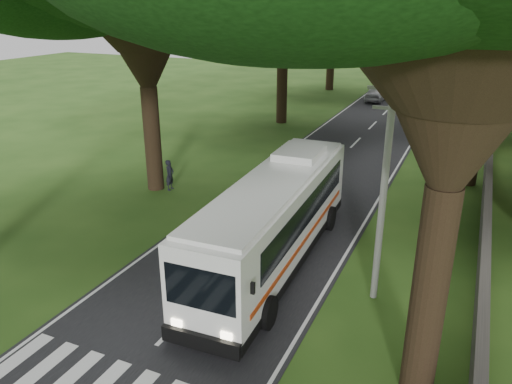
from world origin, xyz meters
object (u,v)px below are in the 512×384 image
(distant_car_c, at_px, (431,80))
(pole_near, at_px, (384,188))
(distant_car_b, at_px, (396,82))
(distant_car_a, at_px, (376,94))
(pedestrian, at_px, (170,175))
(pole_mid, at_px, (441,92))
(coach_bus, at_px, (275,218))
(pole_far, at_px, (460,61))

(distant_car_c, bearing_deg, pole_near, 105.88)
(distant_car_b, bearing_deg, distant_car_a, -112.08)
(pole_near, bearing_deg, distant_car_c, 93.97)
(distant_car_c, xyz_separation_m, pedestrian, (-9.13, -44.22, 0.24))
(distant_car_a, height_order, pedestrian, pedestrian)
(pole_near, relative_size, pole_mid, 1.00)
(coach_bus, bearing_deg, distant_car_a, 93.21)
(distant_car_b, distance_m, pedestrian, 40.61)
(distant_car_a, distance_m, pedestrian, 31.20)
(pedestrian, bearing_deg, distant_car_a, -14.84)
(distant_car_b, bearing_deg, pole_far, -61.62)
(pole_far, xyz_separation_m, distant_car_b, (-7.06, 6.38, -3.42))
(pole_mid, bearing_deg, pole_far, 90.00)
(pedestrian, bearing_deg, pole_far, -25.80)
(pole_mid, height_order, distant_car_c, pole_mid)
(pole_far, distance_m, coach_bus, 39.39)
(pole_far, bearing_deg, coach_bus, -96.13)
(distant_car_b, bearing_deg, coach_bus, -105.92)
(pole_near, distance_m, pole_mid, 20.00)
(pole_mid, relative_size, coach_bus, 0.65)
(coach_bus, height_order, distant_car_b, coach_bus)
(distant_car_a, distance_m, distant_car_c, 14.02)
(pole_near, xyz_separation_m, distant_car_c, (-3.50, 50.37, -3.55))
(distant_car_c, bearing_deg, pole_mid, 108.48)
(pole_near, height_order, pedestrian, pole_near)
(pole_far, height_order, coach_bus, pole_far)
(pole_mid, relative_size, pedestrian, 4.63)
(coach_bus, xyz_separation_m, pedestrian, (-8.43, 5.25, -1.09))
(coach_bus, relative_size, distant_car_a, 2.84)
(pole_mid, height_order, distant_car_a, pole_mid)
(pole_near, bearing_deg, distant_car_a, 101.45)
(coach_bus, xyz_separation_m, distant_car_a, (-3.28, 36.03, -1.18))
(distant_car_b, xyz_separation_m, distant_car_c, (3.56, 3.99, -0.13))
(pole_mid, relative_size, distant_car_b, 1.80)
(pole_near, bearing_deg, pole_mid, 90.00)
(pole_near, height_order, pole_mid, same)
(distant_car_b, bearing_deg, pedestrian, -117.41)
(coach_bus, height_order, distant_car_a, coach_bus)
(distant_car_c, bearing_deg, distant_car_a, 85.41)
(pole_far, bearing_deg, pole_near, -90.00)
(pole_far, xyz_separation_m, distant_car_c, (-3.50, 10.37, -3.55))
(pedestrian, bearing_deg, pole_mid, -47.71)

